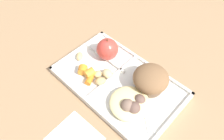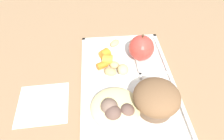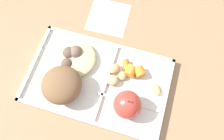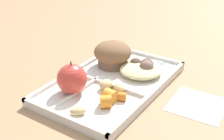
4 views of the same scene
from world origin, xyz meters
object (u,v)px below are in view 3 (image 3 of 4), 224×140
at_px(green_apple, 127,105).
at_px(lunch_tray, 98,81).
at_px(bran_muffin, 62,85).
at_px(plastic_fork, 58,63).

bearing_deg(green_apple, lunch_tray, -27.66).
distance_m(lunch_tray, green_apple, 0.11).
height_order(bran_muffin, plastic_fork, bran_muffin).
xyz_separation_m(green_apple, bran_muffin, (0.17, -0.00, -0.00)).
height_order(lunch_tray, plastic_fork, lunch_tray).
relative_size(bran_muffin, plastic_fork, 0.86).
distance_m(green_apple, plastic_fork, 0.23).
bearing_deg(bran_muffin, plastic_fork, -55.22).
bearing_deg(bran_muffin, green_apple, 180.00).
bearing_deg(green_apple, bran_muffin, -0.00).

